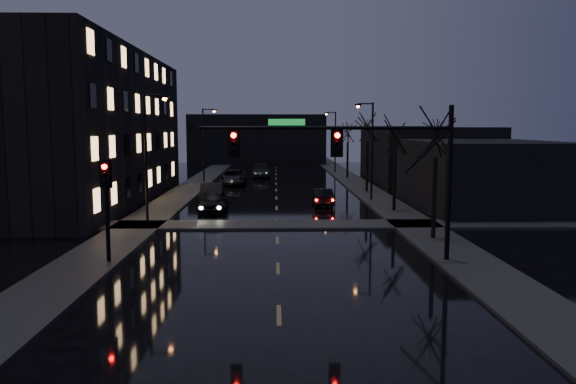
{
  "coord_description": "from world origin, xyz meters",
  "views": [
    {
      "loc": [
        -0.11,
        -15.54,
        6.05
      ],
      "look_at": [
        0.46,
        8.92,
        3.2
      ],
      "focal_mm": 35.0,
      "sensor_mm": 36.0,
      "label": 1
    }
  ],
  "objects": [
    {
      "name": "streetlight_l_near",
      "position": [
        -7.58,
        18.0,
        4.77
      ],
      "size": [
        1.53,
        0.28,
        8.0
      ],
      "color": "black",
      "rests_on": "ground"
    },
    {
      "name": "tree_near",
      "position": [
        8.4,
        14.0,
        6.22
      ],
      "size": [
        3.52,
        3.52,
        8.08
      ],
      "color": "black",
      "rests_on": "ground"
    },
    {
      "name": "tree_far",
      "position": [
        8.4,
        50.0,
        6.06
      ],
      "size": [
        3.43,
        3.43,
        7.88
      ],
      "color": "black",
      "rests_on": "ground"
    },
    {
      "name": "commercial_right_near",
      "position": [
        15.5,
        26.0,
        2.5
      ],
      "size": [
        10.0,
        14.0,
        5.0
      ],
      "primitive_type": "cube",
      "color": "black",
      "rests_on": "ground"
    },
    {
      "name": "sidewalk_right",
      "position": [
        8.5,
        35.0,
        0.06
      ],
      "size": [
        3.0,
        140.0,
        0.12
      ],
      "primitive_type": "cube",
      "color": "#2D2D2B",
      "rests_on": "ground"
    },
    {
      "name": "sidewalk_left",
      "position": [
        -8.5,
        35.0,
        0.06
      ],
      "size": [
        3.0,
        140.0,
        0.12
      ],
      "primitive_type": "cube",
      "color": "#2D2D2B",
      "rests_on": "ground"
    },
    {
      "name": "oncoming_car_b",
      "position": [
        -5.11,
        28.49,
        0.81
      ],
      "size": [
        1.98,
        5.03,
        1.63
      ],
      "primitive_type": "imported",
      "rotation": [
        0.0,
        0.0,
        0.05
      ],
      "color": "black",
      "rests_on": "ground"
    },
    {
      "name": "lead_car",
      "position": [
        3.51,
        27.32,
        0.67
      ],
      "size": [
        1.51,
        4.1,
        1.34
      ],
      "primitive_type": "imported",
      "rotation": [
        0.0,
        0.0,
        3.16
      ],
      "color": "black",
      "rests_on": "ground"
    },
    {
      "name": "streetlight_l_far",
      "position": [
        -7.58,
        45.0,
        4.77
      ],
      "size": [
        1.53,
        0.28,
        8.0
      ],
      "color": "black",
      "rests_on": "ground"
    },
    {
      "name": "signal_mast",
      "position": [
        3.85,
        9.0,
        4.87
      ],
      "size": [
        11.11,
        0.41,
        7.0
      ],
      "color": "black",
      "rests_on": "ground"
    },
    {
      "name": "signal_pole_left",
      "position": [
        -7.5,
        8.99,
        3.01
      ],
      "size": [
        0.35,
        0.41,
        4.53
      ],
      "color": "black",
      "rests_on": "ground"
    },
    {
      "name": "apartment_block",
      "position": [
        -16.5,
        30.0,
        6.0
      ],
      "size": [
        12.0,
        30.0,
        12.0
      ],
      "primitive_type": "cube",
      "color": "black",
      "rests_on": "ground"
    },
    {
      "name": "tree_mid_a",
      "position": [
        8.4,
        24.0,
        5.83
      ],
      "size": [
        3.3,
        3.3,
        7.58
      ],
      "color": "black",
      "rests_on": "ground"
    },
    {
      "name": "far_block",
      "position": [
        -3.0,
        78.0,
        4.0
      ],
      "size": [
        22.0,
        10.0,
        8.0
      ],
      "primitive_type": "cube",
      "color": "black",
      "rests_on": "ground"
    },
    {
      "name": "ground",
      "position": [
        0.0,
        0.0,
        0.0
      ],
      "size": [
        160.0,
        160.0,
        0.0
      ],
      "primitive_type": "plane",
      "color": "black",
      "rests_on": "ground"
    },
    {
      "name": "streetlight_r_mid",
      "position": [
        7.58,
        30.0,
        4.77
      ],
      "size": [
        1.53,
        0.28,
        8.0
      ],
      "color": "black",
      "rests_on": "ground"
    },
    {
      "name": "oncoming_car_c",
      "position": [
        -4.49,
        42.89,
        0.79
      ],
      "size": [
        2.69,
        5.75,
        1.59
      ],
      "primitive_type": "imported",
      "rotation": [
        0.0,
        0.0,
        0.01
      ],
      "color": "black",
      "rests_on": "ground"
    },
    {
      "name": "sidewalk_cross",
      "position": [
        0.0,
        18.5,
        0.06
      ],
      "size": [
        40.0,
        3.0,
        0.12
      ],
      "primitive_type": "cube",
      "color": "#2D2D2B",
      "rests_on": "ground"
    },
    {
      "name": "tree_mid_b",
      "position": [
        8.4,
        36.0,
        6.61
      ],
      "size": [
        3.74,
        3.74,
        8.59
      ],
      "color": "black",
      "rests_on": "ground"
    },
    {
      "name": "oncoming_car_d",
      "position": [
        -1.8,
        52.17,
        0.78
      ],
      "size": [
        2.41,
        5.47,
        1.56
      ],
      "primitive_type": "imported",
      "rotation": [
        0.0,
        0.0,
        0.04
      ],
      "color": "black",
      "rests_on": "ground"
    },
    {
      "name": "oncoming_car_a",
      "position": [
        -4.48,
        23.91,
        0.81
      ],
      "size": [
        2.0,
        4.77,
        1.61
      ],
      "primitive_type": "imported",
      "rotation": [
        0.0,
        0.0,
        0.02
      ],
      "color": "black",
      "rests_on": "ground"
    },
    {
      "name": "commercial_right_far",
      "position": [
        17.0,
        48.0,
        3.0
      ],
      "size": [
        12.0,
        18.0,
        6.0
      ],
      "primitive_type": "cube",
      "color": "black",
      "rests_on": "ground"
    },
    {
      "name": "streetlight_r_far",
      "position": [
        7.58,
        58.0,
        4.77
      ],
      "size": [
        1.53,
        0.28,
        8.0
      ],
      "color": "black",
      "rests_on": "ground"
    }
  ]
}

